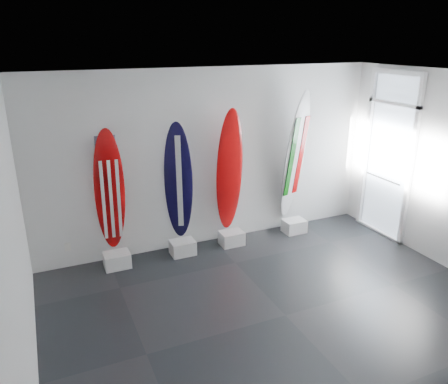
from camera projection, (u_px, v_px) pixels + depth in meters
name	position (u px, v px, depth m)	size (l,w,h in m)	color
floor	(285.00, 315.00, 5.72)	(6.00, 6.00, 0.00)	black
ceiling	(299.00, 80.00, 4.71)	(6.00, 6.00, 0.00)	white
wall_back	(212.00, 159.00, 7.37)	(6.00, 6.00, 0.00)	silver
wall_left	(16.00, 257.00, 4.07)	(5.00, 5.00, 0.00)	silver
display_block_usa	(117.00, 260.00, 6.89)	(0.40, 0.30, 0.24)	silver
surfboard_usa	(110.00, 191.00, 6.60)	(0.45, 0.08, 2.01)	#9F0707
display_block_navy	(183.00, 247.00, 7.30)	(0.40, 0.30, 0.24)	silver
surfboard_navy	(178.00, 182.00, 7.01)	(0.45, 0.08, 2.01)	black
display_block_swiss	(232.00, 238.00, 7.64)	(0.40, 0.30, 0.24)	silver
surfboard_swiss	(229.00, 171.00, 7.33)	(0.49, 0.08, 2.15)	#9F0707
display_block_italy	(294.00, 226.00, 8.13)	(0.40, 0.30, 0.24)	silver
surfboard_italy	(295.00, 157.00, 7.78)	(0.54, 0.08, 2.40)	silver
wall_outlet	(68.00, 247.00, 6.80)	(0.09, 0.02, 0.13)	silver
glass_door	(388.00, 158.00, 7.71)	(0.12, 1.16, 2.85)	white
balcony	(435.00, 197.00, 8.52)	(2.80, 2.20, 1.20)	slate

